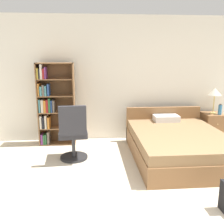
# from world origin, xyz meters

# --- Properties ---
(wall_back) EXTENTS (9.00, 0.06, 2.60)m
(wall_back) POSITION_xyz_m (0.00, 3.23, 1.30)
(wall_back) COLOR silver
(wall_back) RESTS_ON ground_plane
(bookshelf) EXTENTS (0.72, 0.31, 1.65)m
(bookshelf) POSITION_xyz_m (-1.70, 2.95, 0.83)
(bookshelf) COLOR brown
(bookshelf) RESTS_ON ground_plane
(bed) EXTENTS (1.57, 2.07, 0.73)m
(bed) POSITION_xyz_m (0.61, 2.03, 0.25)
(bed) COLOR brown
(bed) RESTS_ON ground_plane
(office_chair) EXTENTS (0.51, 0.59, 1.00)m
(office_chair) POSITION_xyz_m (-1.22, 2.03, 0.48)
(office_chair) COLOR #232326
(office_chair) RESTS_ON ground_plane
(nightstand) EXTENTS (0.40, 0.48, 0.58)m
(nightstand) POSITION_xyz_m (1.67, 2.90, 0.29)
(nightstand) COLOR brown
(nightstand) RESTS_ON ground_plane
(table_lamp) EXTENTS (0.27, 0.27, 0.54)m
(table_lamp) POSITION_xyz_m (1.67, 2.90, 1.03)
(table_lamp) COLOR tan
(table_lamp) RESTS_ON nightstand
(water_bottle) EXTENTS (0.07, 0.07, 0.22)m
(water_bottle) POSITION_xyz_m (1.76, 2.79, 0.69)
(water_bottle) COLOR teal
(water_bottle) RESTS_ON nightstand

